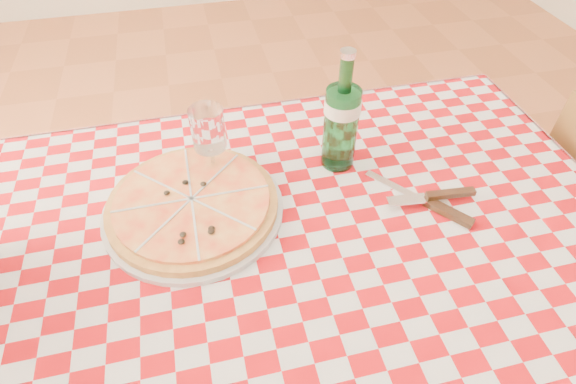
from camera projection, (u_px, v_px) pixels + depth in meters
name	position (u px, v px, depth m)	size (l,w,h in m)	color
dining_table	(304.00, 264.00, 0.94)	(1.20, 0.80, 0.75)	brown
tablecloth	(305.00, 235.00, 0.87)	(1.30, 0.90, 0.01)	#A40A0F
pizza_plate	(193.00, 204.00, 0.89)	(0.36, 0.36, 0.05)	gold
water_bottle	(342.00, 112.00, 0.92)	(0.08, 0.08, 0.27)	#175F29
wine_glass	(211.00, 145.00, 0.92)	(0.07, 0.07, 0.17)	white
cutlery	(426.00, 198.00, 0.92)	(0.26, 0.22, 0.03)	silver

